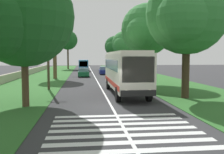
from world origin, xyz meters
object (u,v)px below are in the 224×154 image
(roadside_tree_right_0, at_px, (114,47))
(roadside_tree_right_2, at_px, (123,44))
(utility_pole, at_px, (48,51))
(roadside_tree_left_0, at_px, (21,20))
(trailing_minibus_0, at_px, (83,64))
(roadside_tree_right_3, at_px, (146,31))
(roadside_tree_right_1, at_px, (185,16))
(trailing_car_0, at_px, (84,73))
(trailing_car_1, at_px, (104,71))
(roadside_tree_left_3, at_px, (53,30))
(coach_bus, at_px, (125,70))
(roadside_tree_left_1, at_px, (67,41))

(roadside_tree_right_0, xyz_separation_m, roadside_tree_right_2, (-10.80, -0.42, 0.11))
(utility_pole, bearing_deg, roadside_tree_left_0, 176.36)
(trailing_minibus_0, relative_size, roadside_tree_right_3, 0.63)
(trailing_minibus_0, distance_m, roadside_tree_right_1, 40.87)
(roadside_tree_right_0, distance_m, roadside_tree_right_1, 39.99)
(roadside_tree_left_0, height_order, roadside_tree_right_3, roadside_tree_right_3)
(trailing_minibus_0, relative_size, utility_pole, 0.81)
(roadside_tree_right_0, relative_size, utility_pole, 1.08)
(roadside_tree_right_1, height_order, roadside_tree_right_3, roadside_tree_right_1)
(trailing_car_0, xyz_separation_m, roadside_tree_right_1, (-22.95, -7.83, 5.80))
(trailing_car_1, xyz_separation_m, roadside_tree_right_2, (0.92, -3.77, 4.95))
(roadside_tree_left_3, bearing_deg, coach_bus, -154.13)
(roadside_tree_right_1, bearing_deg, coach_bus, 55.76)
(trailing_minibus_0, height_order, roadside_tree_right_0, roadside_tree_right_0)
(trailing_minibus_0, bearing_deg, trailing_car_1, -161.67)
(roadside_tree_left_1, xyz_separation_m, roadside_tree_right_1, (-49.43, -12.04, -0.98))
(roadside_tree_left_0, bearing_deg, roadside_tree_left_1, 0.23)
(coach_bus, relative_size, roadside_tree_left_0, 1.22)
(roadside_tree_left_1, relative_size, roadside_tree_right_2, 1.26)
(coach_bus, xyz_separation_m, trailing_car_1, (25.38, -0.22, -1.48))
(roadside_tree_left_0, xyz_separation_m, roadside_tree_left_1, (51.39, 0.21, 1.76))
(trailing_car_1, height_order, roadside_tree_right_1, roadside_tree_right_1)
(roadside_tree_right_1, bearing_deg, roadside_tree_left_0, 99.45)
(trailing_car_1, relative_size, utility_pole, 0.58)
(roadside_tree_left_0, xyz_separation_m, roadside_tree_right_2, (31.13, -11.61, -0.07))
(roadside_tree_left_3, xyz_separation_m, utility_pole, (-12.86, -0.90, -3.32))
(trailing_car_0, relative_size, roadside_tree_right_1, 0.44)
(roadside_tree_left_0, height_order, roadside_tree_left_1, roadside_tree_left_1)
(roadside_tree_right_0, bearing_deg, roadside_tree_left_0, 165.06)
(trailing_car_0, bearing_deg, roadside_tree_left_0, 170.88)
(trailing_minibus_0, xyz_separation_m, roadside_tree_left_3, (-20.48, 4.37, 5.65))
(roadside_tree_left_3, bearing_deg, roadside_tree_right_1, -147.75)
(trailing_car_1, bearing_deg, coach_bus, 179.50)
(utility_pole, bearing_deg, trailing_minibus_0, -5.94)
(coach_bus, xyz_separation_m, roadside_tree_left_0, (-4.84, 7.61, 3.54))
(roadside_tree_right_1, bearing_deg, roadside_tree_right_2, 0.43)
(roadside_tree_left_1, distance_m, roadside_tree_right_3, 40.69)
(coach_bus, xyz_separation_m, trailing_minibus_0, (36.94, 3.61, -0.60))
(trailing_minibus_0, bearing_deg, roadside_tree_left_0, 174.52)
(roadside_tree_right_2, bearing_deg, trailing_car_1, 103.70)
(roadside_tree_right_3, bearing_deg, roadside_tree_left_3, 52.64)
(trailing_car_0, bearing_deg, roadside_tree_right_1, -161.17)
(trailing_minibus_0, height_order, utility_pole, utility_pole)
(roadside_tree_right_0, bearing_deg, roadside_tree_left_3, 150.76)
(roadside_tree_left_1, bearing_deg, roadside_tree_left_3, 179.70)
(coach_bus, bearing_deg, roadside_tree_right_3, -26.05)
(trailing_car_1, bearing_deg, roadside_tree_left_1, 20.80)
(utility_pole, bearing_deg, trailing_car_1, -18.53)
(roadside_tree_right_3, bearing_deg, roadside_tree_left_1, 16.44)
(trailing_minibus_0, distance_m, utility_pole, 33.60)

